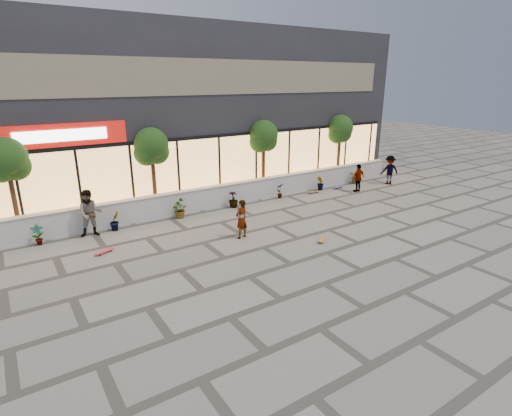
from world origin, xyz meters
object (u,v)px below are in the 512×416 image
tree_mideast (264,138)px  skateboard_center (322,239)px  skateboard_left (104,251)px  skateboard_right_near (313,192)px  skateboard_right_far (338,187)px  tree_midwest (151,149)px  skater_left (90,213)px  skater_right_far (389,170)px  tree_east (340,131)px  skater_right_near (358,178)px  tree_west (7,162)px  skater_center (241,219)px

tree_mideast → skateboard_center: (-1.88, -6.73, -2.91)m
tree_mideast → skateboard_left: tree_mideast is taller
tree_mideast → skateboard_right_near: bearing=-33.5°
skateboard_center → skateboard_right_far: (5.98, 5.23, -0.00)m
skateboard_left → tree_midwest: bearing=26.2°
tree_midwest → skater_left: (-3.11, -1.40, -2.04)m
skater_right_far → tree_east: bearing=-28.5°
skater_right_near → skateboard_right_far: size_ratio=1.89×
skateboard_right_near → skateboard_left: bearing=-160.0°
skater_right_near → skater_right_far: size_ratio=0.92×
tree_east → tree_midwest: bearing=180.0°
tree_mideast → skateboard_center: 7.57m
skateboard_center → tree_mideast: bearing=33.0°
tree_mideast → skater_right_near: size_ratio=2.54×
skateboard_center → skateboard_left: size_ratio=0.98×
skater_right_near → skateboard_right_far: skater_right_near is taller
tree_midwest → skateboard_right_near: tree_midwest is taller
tree_west → skater_left: bearing=-30.4°
skater_right_near → skateboard_right_near: bearing=-28.8°
skateboard_right_far → tree_midwest: bearing=161.6°
skateboard_left → skateboard_right_far: (13.24, 1.86, 0.01)m
skater_center → skateboard_right_near: size_ratio=2.05×
tree_west → skateboard_center: tree_west is taller
tree_west → tree_mideast: 11.50m
skater_left → skateboard_left: skater_left is taller
skater_left → skateboard_left: (-0.04, -1.96, -0.87)m
skateboard_center → skateboard_right_near: size_ratio=0.97×
skater_left → skateboard_center: size_ratio=2.58×
skateboard_right_far → skater_right_far: bearing=-25.8°
skateboard_right_near → skateboard_right_far: 1.83m
tree_east → skateboard_right_far: size_ratio=4.81×
tree_west → skateboard_center: (9.62, -6.73, -2.91)m
skater_right_far → skateboard_right_near: skater_right_far is taller
tree_west → skateboard_right_near: (13.76, -1.50, -2.91)m
skater_center → skater_left: 5.89m
tree_mideast → skater_left: size_ratio=2.08×
skateboard_right_far → skater_left: bearing=169.6°
skater_right_far → skateboard_center: size_ratio=2.31×
tree_west → tree_midwest: 5.50m
skater_center → skater_right_far: (11.60, 2.39, 0.07)m
skateboard_center → skateboard_right_far: size_ratio=0.90×
tree_mideast → skateboard_left: bearing=-159.8°
skater_right_near → skateboard_center: 7.64m
skateboard_left → skater_left: bearing=68.3°
skater_center → skater_right_far: size_ratio=0.92×
skater_left → tree_mideast: bearing=20.6°
skateboard_right_near → skater_right_near: bearing=-15.4°
tree_midwest → skater_right_near: size_ratio=2.54×
skater_left → skateboard_right_near: size_ratio=2.49×
tree_mideast → skater_left: 9.44m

